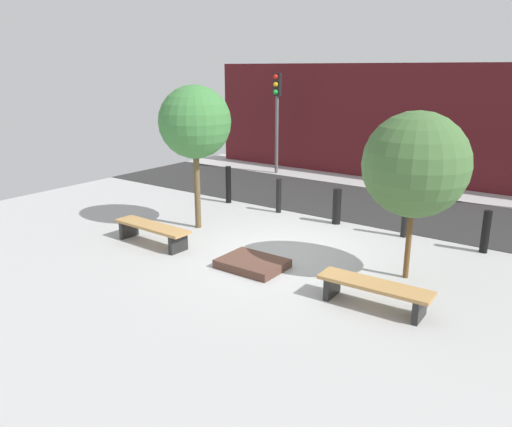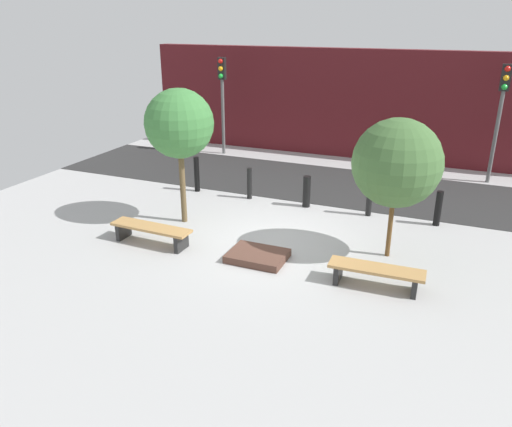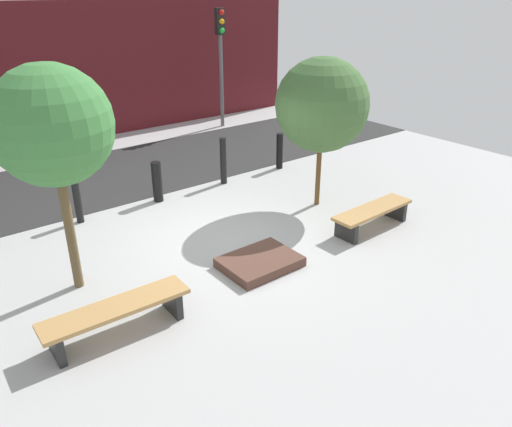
% 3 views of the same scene
% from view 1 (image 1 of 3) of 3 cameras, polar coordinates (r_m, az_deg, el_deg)
% --- Properties ---
extents(ground_plane, '(18.00, 18.00, 0.00)m').
position_cam_1_polar(ground_plane, '(10.52, 2.82, -4.50)').
color(ground_plane, '#ADADAD').
extents(road_strip, '(18.00, 3.80, 0.01)m').
position_cam_1_polar(road_strip, '(14.49, 13.01, 0.97)').
color(road_strip, '#2B2B2B').
rests_on(road_strip, ground).
extents(building_facade, '(16.20, 0.50, 3.89)m').
position_cam_1_polar(building_facade, '(17.56, 18.26, 9.66)').
color(building_facade, '#511419').
rests_on(building_facade, ground).
extents(bench_left, '(1.99, 0.53, 0.44)m').
position_cam_1_polar(bench_left, '(11.14, -11.79, -1.86)').
color(bench_left, black).
rests_on(bench_left, ground).
extents(bench_right, '(1.85, 0.54, 0.42)m').
position_cam_1_polar(bench_right, '(8.32, 13.36, -8.47)').
color(bench_right, black).
rests_on(bench_right, ground).
extents(planter_bed, '(1.24, 0.94, 0.16)m').
position_cam_1_polar(planter_bed, '(9.72, -0.41, -5.75)').
color(planter_bed, brown).
rests_on(planter_bed, ground).
extents(tree_behind_left_bench, '(1.68, 1.68, 3.38)m').
position_cam_1_polar(tree_behind_left_bench, '(11.71, -6.99, 10.28)').
color(tree_behind_left_bench, brown).
rests_on(tree_behind_left_bench, ground).
extents(tree_behind_right_bench, '(1.86, 1.86, 3.05)m').
position_cam_1_polar(tree_behind_right_bench, '(9.13, 17.76, 5.32)').
color(tree_behind_right_bench, brown).
rests_on(tree_behind_right_bench, ground).
extents(bollard_far_left, '(0.16, 0.16, 1.06)m').
position_cam_1_polar(bollard_far_left, '(14.28, -3.18, 3.31)').
color(bollard_far_left, black).
rests_on(bollard_far_left, ground).
extents(bollard_left, '(0.14, 0.14, 0.92)m').
position_cam_1_polar(bollard_left, '(13.30, 2.61, 2.04)').
color(bollard_left, black).
rests_on(bollard_left, ground).
extents(bollard_center, '(0.21, 0.21, 0.88)m').
position_cam_1_polar(bollard_center, '(12.48, 9.22, 0.79)').
color(bollard_center, black).
rests_on(bollard_center, ground).
extents(bollard_right, '(0.15, 0.15, 1.10)m').
position_cam_1_polar(bollard_right, '(11.82, 16.69, -0.03)').
color(bollard_right, black).
rests_on(bollard_right, ground).
extents(bollard_far_right, '(0.17, 0.17, 0.90)m').
position_cam_1_polar(bollard_far_right, '(11.44, 24.77, -1.91)').
color(bollard_far_right, black).
rests_on(bollard_far_right, ground).
extents(traffic_light_west, '(0.28, 0.27, 3.56)m').
position_cam_1_polar(traffic_light_west, '(18.19, 2.40, 12.30)').
color(traffic_light_west, '#5B5B5B').
rests_on(traffic_light_west, ground).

